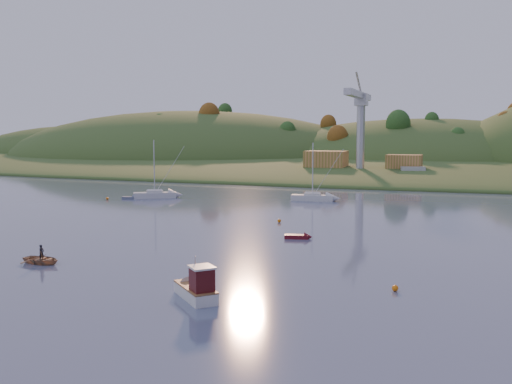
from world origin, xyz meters
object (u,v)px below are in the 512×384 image
(sailboat_far, at_px, (312,197))
(canoe, at_px, (42,259))
(grey_dinghy, at_px, (131,198))
(red_tender, at_px, (302,237))
(sailboat_near, at_px, (155,194))
(fishing_boat, at_px, (194,287))

(sailboat_far, distance_m, canoe, 58.30)
(canoe, bearing_deg, grey_dinghy, 27.59)
(red_tender, relative_size, grey_dinghy, 1.16)
(red_tender, bearing_deg, grey_dinghy, 131.83)
(sailboat_far, bearing_deg, sailboat_near, -174.75)
(fishing_boat, height_order, canoe, fishing_boat)
(red_tender, distance_m, grey_dinghy, 49.06)
(fishing_boat, relative_size, canoe, 1.39)
(fishing_boat, xyz_separation_m, sailboat_far, (-7.75, 62.08, -0.11))
(canoe, xyz_separation_m, red_tender, (19.24, 20.83, -0.17))
(red_tender, bearing_deg, canoe, -147.16)
(sailboat_near, xyz_separation_m, sailboat_far, (28.81, 6.51, -0.02))
(canoe, bearing_deg, fishing_boat, -101.09)
(sailboat_near, bearing_deg, sailboat_far, -19.01)
(fishing_boat, xyz_separation_m, red_tender, (0.90, 25.58, -0.57))
(sailboat_far, xyz_separation_m, grey_dinghy, (-32.15, -9.26, -0.48))
(sailboat_near, distance_m, grey_dinghy, 4.35)
(sailboat_near, xyz_separation_m, canoe, (18.22, -50.82, -0.31))
(fishing_boat, xyz_separation_m, canoe, (-18.33, 4.75, -0.40))
(sailboat_far, distance_m, grey_dinghy, 33.46)
(fishing_boat, bearing_deg, canoe, 28.49)
(sailboat_far, bearing_deg, grey_dinghy, -171.42)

